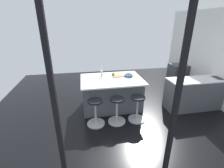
{
  "coord_description": "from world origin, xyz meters",
  "views": [
    {
      "loc": [
        1.01,
        3.95,
        2.42
      ],
      "look_at": [
        0.28,
        -0.03,
        0.77
      ],
      "focal_mm": 25.38,
      "sensor_mm": 36.0,
      "label": 1
    }
  ],
  "objects": [
    {
      "name": "sink_cabinet",
      "position": [
        -2.52,
        0.33,
        0.45
      ],
      "size": [
        2.5,
        0.6,
        1.17
      ],
      "color": "#4C5156",
      "rests_on": "ground_plane"
    },
    {
      "name": "cutting_board",
      "position": [
        0.05,
        -0.27,
        0.92
      ],
      "size": [
        0.36,
        0.24,
        0.02
      ],
      "primitive_type": "cube",
      "color": "olive",
      "rests_on": "kitchen_island"
    },
    {
      "name": "interior_partition_left",
      "position": [
        -2.86,
        0.0,
        1.37
      ],
      "size": [
        0.15,
        5.04,
        2.74
      ],
      "color": "silver",
      "rests_on": "ground_plane"
    },
    {
      "name": "stool_by_window",
      "position": [
        -0.25,
        0.64,
        0.31
      ],
      "size": [
        0.44,
        0.44,
        0.67
      ],
      "color": "#B7B7BC",
      "rests_on": "ground_plane"
    },
    {
      "name": "fruit_bowl",
      "position": [
        -0.23,
        -0.18,
        0.95
      ],
      "size": [
        0.24,
        0.24,
        0.07
      ],
      "color": "#334C6B",
      "rests_on": "kitchen_island"
    },
    {
      "name": "stool_middle",
      "position": [
        0.28,
        0.64,
        0.31
      ],
      "size": [
        0.44,
        0.44,
        0.67
      ],
      "color": "#B7B7BC",
      "rests_on": "ground_plane"
    },
    {
      "name": "ground_plane",
      "position": [
        0.0,
        0.0,
        0.0
      ],
      "size": [
        7.44,
        7.44,
        0.0
      ],
      "primitive_type": "plane",
      "color": "black"
    },
    {
      "name": "window_panel_rear",
      "position": [
        -0.0,
        2.52,
        1.36
      ],
      "size": [
        5.73,
        0.12,
        2.74
      ],
      "color": "silver",
      "rests_on": "ground_plane"
    },
    {
      "name": "apple_green",
      "position": [
        0.19,
        -0.33,
        0.97
      ],
      "size": [
        0.08,
        0.08,
        0.08
      ],
      "primitive_type": "sphere",
      "color": "#609E2D",
      "rests_on": "cutting_board"
    },
    {
      "name": "stool_near_camera",
      "position": [
        0.81,
        0.64,
        0.31
      ],
      "size": [
        0.44,
        0.44,
        0.67
      ],
      "color": "#B7B7BC",
      "rests_on": "ground_plane"
    },
    {
      "name": "kitchen_island",
      "position": [
        0.28,
        -0.13,
        0.46
      ],
      "size": [
        1.69,
        1.19,
        0.91
      ],
      "color": "#4C5156",
      "rests_on": "ground_plane"
    },
    {
      "name": "oven_range",
      "position": [
        -2.51,
        -1.27,
        0.43
      ],
      "size": [
        0.6,
        0.61,
        0.86
      ],
      "color": "#38383D",
      "rests_on": "ground_plane"
    },
    {
      "name": "water_bottle",
      "position": [
        0.53,
        -0.31,
        1.03
      ],
      "size": [
        0.06,
        0.06,
        0.31
      ],
      "color": "silver",
      "rests_on": "kitchen_island"
    }
  ]
}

